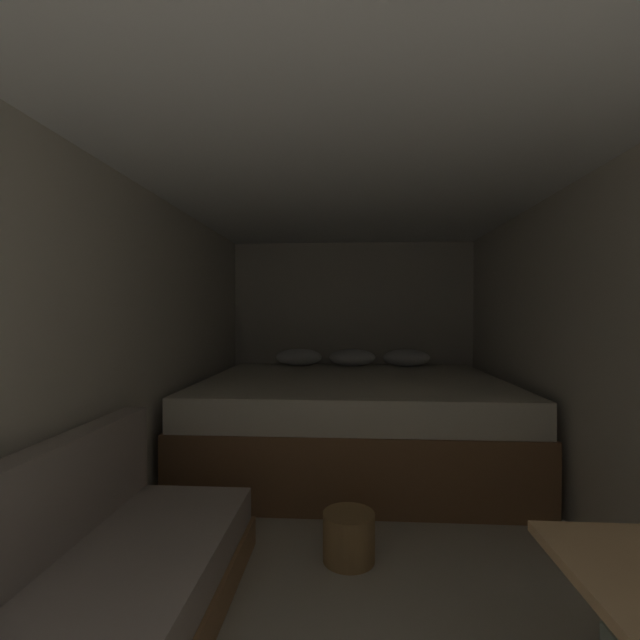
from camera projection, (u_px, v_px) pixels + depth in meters
name	position (u px, v px, depth m)	size (l,w,h in m)	color
ground_plane	(355.00, 555.00, 2.30)	(6.97, 6.97, 0.00)	#B2A893
wall_back	(352.00, 336.00, 4.79)	(2.64, 0.05, 2.01)	beige
wall_left	(111.00, 359.00, 2.37)	(0.05, 4.97, 2.01)	beige
wall_right	(618.00, 362.00, 2.20)	(0.05, 4.97, 2.01)	beige
ceiling_slab	(355.00, 159.00, 2.27)	(2.64, 4.97, 0.05)	white
bed	(353.00, 419.00, 3.72)	(2.42, 2.05, 0.89)	brown
sofa_left	(58.00, 636.00, 1.41)	(0.72, 2.06, 0.74)	#9E7247
wicker_basket	(349.00, 537.00, 2.25)	(0.26, 0.26, 0.24)	olive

